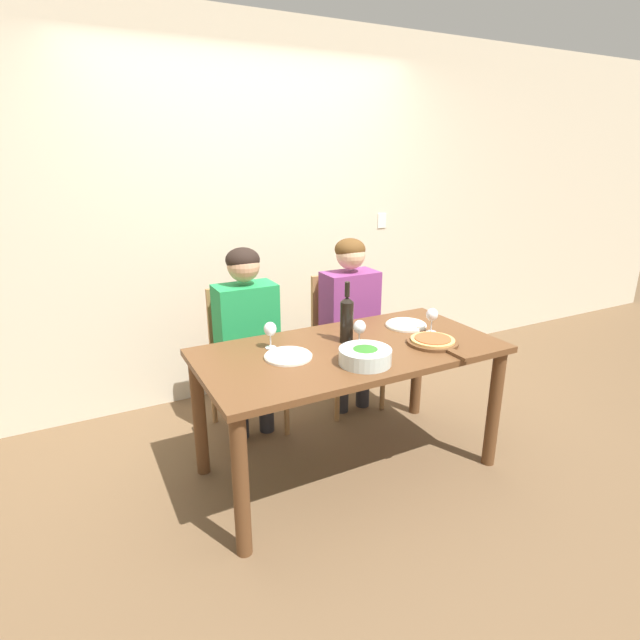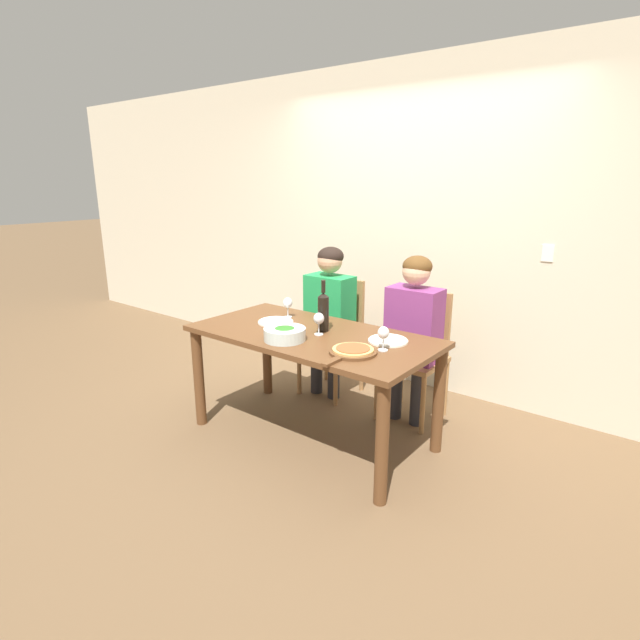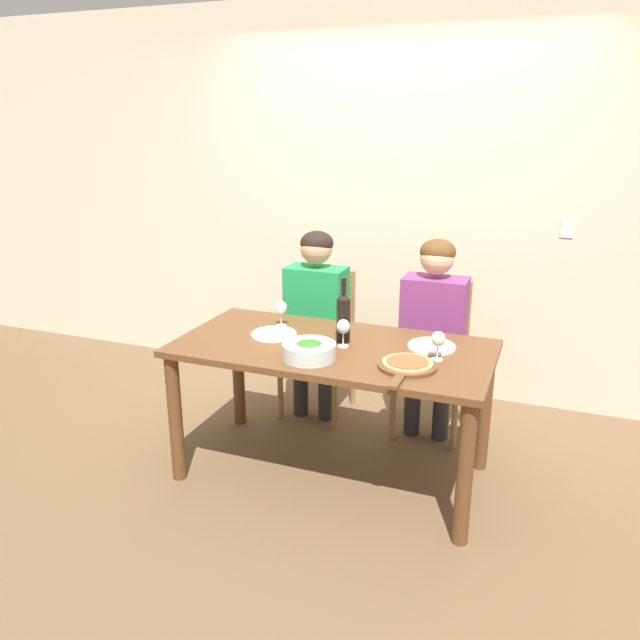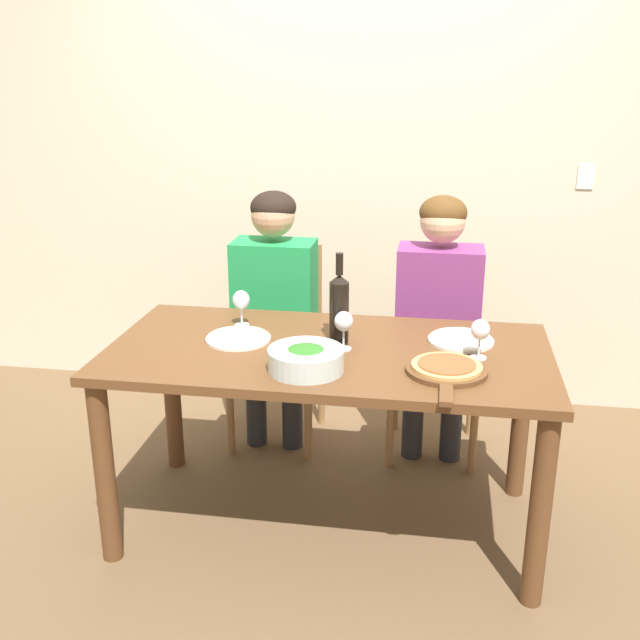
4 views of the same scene
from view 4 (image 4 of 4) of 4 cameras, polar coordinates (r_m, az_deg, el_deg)
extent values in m
plane|color=brown|center=(3.19, 0.58, -15.15)|extent=(40.00, 40.00, 0.00)
cube|color=beige|center=(4.01, 3.68, 12.65)|extent=(10.00, 0.05, 2.70)
cube|color=white|center=(4.04, 19.58, 10.23)|extent=(0.08, 0.01, 0.12)
cube|color=brown|center=(2.84, 0.63, -2.53)|extent=(1.67, 0.84, 0.04)
cylinder|color=brown|center=(2.91, -16.09, -11.12)|extent=(0.08, 0.08, 0.73)
cylinder|color=brown|center=(2.69, 16.41, -13.83)|extent=(0.08, 0.08, 0.73)
cylinder|color=brown|center=(3.50, -11.20, -5.45)|extent=(0.08, 0.08, 0.73)
cylinder|color=brown|center=(3.31, 15.06, -7.17)|extent=(0.08, 0.08, 0.73)
cube|color=#9E7042|center=(3.65, -3.32, -2.49)|extent=(0.42, 0.42, 0.04)
cube|color=#9E7042|center=(3.74, -2.75, 2.29)|extent=(0.38, 0.03, 0.48)
cylinder|color=#9E7042|center=(3.62, -6.86, -6.89)|extent=(0.04, 0.04, 0.44)
cylinder|color=#9E7042|center=(3.54, -0.89, -7.37)|extent=(0.04, 0.04, 0.44)
cylinder|color=#9E7042|center=(3.95, -5.35, -4.53)|extent=(0.04, 0.04, 0.44)
cylinder|color=#9E7042|center=(3.88, 0.11, -4.91)|extent=(0.04, 0.04, 0.44)
cube|color=#9E7042|center=(3.57, 8.77, -3.20)|extent=(0.42, 0.42, 0.04)
cube|color=#9E7042|center=(3.66, 9.02, 1.71)|extent=(0.38, 0.03, 0.48)
cylinder|color=#9E7042|center=(3.50, 5.38, -7.80)|extent=(0.04, 0.04, 0.44)
cylinder|color=#9E7042|center=(3.50, 11.66, -8.13)|extent=(0.04, 0.04, 0.44)
cylinder|color=#9E7042|center=(3.84, 5.80, -5.27)|extent=(0.04, 0.04, 0.44)
cylinder|color=#9E7042|center=(3.84, 11.49, -5.56)|extent=(0.04, 0.04, 0.44)
cylinder|color=#28282D|center=(3.68, -4.90, -6.03)|extent=(0.10, 0.10, 0.47)
cylinder|color=#28282D|center=(3.64, -2.14, -6.25)|extent=(0.10, 0.10, 0.47)
cube|color=#1E8C47|center=(3.53, -3.48, 1.74)|extent=(0.38, 0.22, 0.54)
cylinder|color=#1E8C47|center=(3.41, -7.61, -1.70)|extent=(0.07, 0.31, 0.14)
cylinder|color=#1E8C47|center=(3.32, -0.98, -2.11)|extent=(0.07, 0.31, 0.14)
sphere|color=tan|center=(3.44, -3.61, 7.96)|extent=(0.20, 0.20, 0.20)
ellipsoid|color=black|center=(3.44, -3.58, 8.56)|extent=(0.21, 0.21, 0.15)
cylinder|color=#28282D|center=(3.58, 7.12, -6.85)|extent=(0.10, 0.10, 0.47)
cylinder|color=#28282D|center=(3.58, 10.02, -7.00)|extent=(0.10, 0.10, 0.47)
cube|color=#7A3370|center=(3.45, 9.00, 1.11)|extent=(0.38, 0.22, 0.54)
cylinder|color=#7A3370|center=(3.28, 5.30, -2.47)|extent=(0.07, 0.31, 0.14)
cylinder|color=#7A3370|center=(3.28, 12.30, -2.84)|extent=(0.07, 0.31, 0.14)
sphere|color=#DBAD89|center=(3.35, 9.34, 7.47)|extent=(0.20, 0.20, 0.20)
ellipsoid|color=#563819|center=(3.36, 9.37, 8.09)|extent=(0.21, 0.21, 0.15)
cylinder|color=black|center=(2.87, 1.46, 0.61)|extent=(0.08, 0.08, 0.24)
cone|color=black|center=(2.83, 1.48, 3.17)|extent=(0.08, 0.08, 0.03)
cylinder|color=black|center=(2.82, 1.49, 4.29)|extent=(0.03, 0.03, 0.08)
cylinder|color=silver|center=(2.62, -1.08, -3.04)|extent=(0.27, 0.27, 0.08)
ellipsoid|color=#2D6B23|center=(2.62, -1.08, -2.96)|extent=(0.22, 0.22, 0.09)
cylinder|color=silver|center=(2.93, -6.24, -1.43)|extent=(0.25, 0.25, 0.01)
torus|color=silver|center=(2.93, -6.24, -1.32)|extent=(0.25, 0.25, 0.02)
cylinder|color=silver|center=(2.95, 10.68, -1.54)|extent=(0.25, 0.25, 0.01)
torus|color=silver|center=(2.94, 10.69, -1.43)|extent=(0.25, 0.25, 0.02)
cylinder|color=brown|center=(2.65, 9.61, -3.79)|extent=(0.29, 0.29, 0.02)
cube|color=brown|center=(2.45, 9.59, -5.69)|extent=(0.04, 0.14, 0.02)
cylinder|color=tan|center=(2.64, 9.63, -3.49)|extent=(0.25, 0.25, 0.01)
cylinder|color=#AD4C28|center=(2.64, 9.64, -3.33)|extent=(0.20, 0.20, 0.01)
cylinder|color=silver|center=(3.09, -5.96, -0.39)|extent=(0.06, 0.06, 0.01)
cylinder|color=silver|center=(3.08, -5.99, 0.32)|extent=(0.01, 0.01, 0.07)
ellipsoid|color=silver|center=(3.06, -6.03, 1.55)|extent=(0.07, 0.07, 0.08)
ellipsoid|color=maroon|center=(3.06, -6.02, 1.33)|extent=(0.06, 0.06, 0.03)
cylinder|color=silver|center=(2.80, 11.96, -2.83)|extent=(0.06, 0.06, 0.01)
cylinder|color=silver|center=(2.78, 12.02, -2.06)|extent=(0.01, 0.01, 0.07)
ellipsoid|color=silver|center=(2.76, 12.12, -0.72)|extent=(0.07, 0.07, 0.08)
ellipsoid|color=maroon|center=(2.76, 12.10, -0.96)|extent=(0.06, 0.06, 0.03)
cylinder|color=silver|center=(2.83, 1.81, -2.17)|extent=(0.06, 0.06, 0.01)
cylinder|color=silver|center=(2.81, 1.82, -1.40)|extent=(0.01, 0.01, 0.07)
ellipsoid|color=silver|center=(2.79, 1.83, -0.07)|extent=(0.07, 0.07, 0.08)
ellipsoid|color=maroon|center=(2.79, 1.83, -0.31)|extent=(0.06, 0.06, 0.03)
camera|label=1|loc=(1.78, -68.03, 6.97)|focal=28.00mm
camera|label=2|loc=(1.61, 94.21, -2.36)|focal=28.00mm
camera|label=3|loc=(0.74, 125.52, -1.56)|focal=35.00mm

